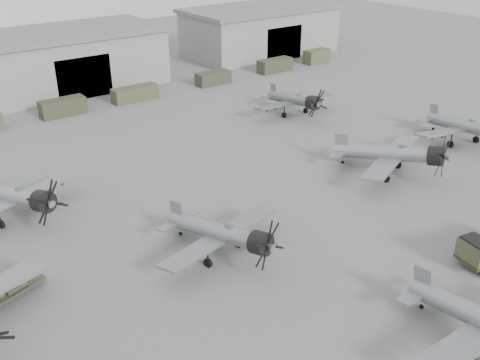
% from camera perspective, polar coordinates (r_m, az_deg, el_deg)
% --- Properties ---
extents(ground, '(220.00, 220.00, 0.00)m').
position_cam_1_polar(ground, '(40.56, 16.08, -10.76)').
color(ground, slate).
rests_on(ground, ground).
extents(hangar_center, '(29.00, 14.80, 8.70)m').
position_cam_1_polar(hangar_center, '(86.76, -18.13, 12.14)').
color(hangar_center, gray).
rests_on(hangar_center, ground).
extents(hangar_right, '(29.00, 14.80, 8.70)m').
position_cam_1_polar(hangar_right, '(105.17, 2.20, 15.68)').
color(hangar_right, gray).
rests_on(hangar_right, ground).
extents(support_truck_3, '(5.93, 2.20, 2.22)m').
position_cam_1_polar(support_truck_3, '(75.01, -18.39, 7.39)').
color(support_truck_3, '#383824').
rests_on(support_truck_3, ground).
extents(support_truck_4, '(6.65, 2.20, 2.00)m').
position_cam_1_polar(support_truck_4, '(78.82, -11.13, 9.04)').
color(support_truck_4, '#45452D').
rests_on(support_truck_4, ground).
extents(support_truck_5, '(5.58, 2.20, 1.97)m').
position_cam_1_polar(support_truck_5, '(85.35, -2.88, 10.81)').
color(support_truck_5, '#353A26').
rests_on(support_truck_5, ground).
extents(support_truck_6, '(6.24, 2.20, 2.14)m').
position_cam_1_polar(support_truck_6, '(92.83, 3.73, 12.12)').
color(support_truck_6, '#363A26').
rests_on(support_truck_6, ground).
extents(support_truck_7, '(4.96, 2.20, 2.36)m').
position_cam_1_polar(support_truck_7, '(99.41, 8.20, 12.93)').
color(support_truck_7, '#494B31').
rests_on(support_truck_7, ground).
extents(aircraft_mid_1, '(11.76, 10.58, 4.67)m').
position_cam_1_polar(aircraft_mid_1, '(40.77, -1.67, -5.75)').
color(aircraft_mid_1, gray).
rests_on(aircraft_mid_1, ground).
extents(aircraft_mid_2, '(12.73, 11.50, 5.15)m').
position_cam_1_polar(aircraft_mid_2, '(55.89, 16.27, 2.68)').
color(aircraft_mid_2, gray).
rests_on(aircraft_mid_2, ground).
extents(aircraft_mid_3, '(12.51, 11.27, 4.99)m').
position_cam_1_polar(aircraft_mid_3, '(66.32, 23.08, 5.25)').
color(aircraft_mid_3, gray).
rests_on(aircraft_mid_3, ground).
extents(aircraft_far_0, '(12.16, 10.96, 4.89)m').
position_cam_1_polar(aircraft_far_0, '(49.57, -22.70, -1.64)').
color(aircraft_far_0, '#92959A').
rests_on(aircraft_far_0, ground).
extents(aircraft_far_1, '(11.84, 10.65, 4.71)m').
position_cam_1_polar(aircraft_far_1, '(71.15, 6.02, 8.48)').
color(aircraft_far_1, gray).
rests_on(aircraft_far_1, ground).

